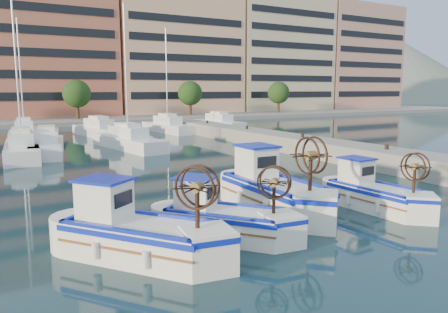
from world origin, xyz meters
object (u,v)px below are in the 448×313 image
(fishing_boat_c, at_px, (273,190))
(fishing_boat_d, at_px, (374,192))
(fishing_boat_b, at_px, (222,217))
(fishing_boat_a, at_px, (136,232))

(fishing_boat_c, height_order, fishing_boat_d, fishing_boat_c)
(fishing_boat_b, relative_size, fishing_boat_c, 0.78)
(fishing_boat_c, relative_size, fishing_boat_d, 1.26)
(fishing_boat_b, height_order, fishing_boat_d, fishing_boat_d)
(fishing_boat_a, distance_m, fishing_boat_c, 6.69)
(fishing_boat_d, bearing_deg, fishing_boat_a, 178.38)
(fishing_boat_a, bearing_deg, fishing_boat_b, -31.38)
(fishing_boat_a, relative_size, fishing_boat_c, 0.90)
(fishing_boat_b, bearing_deg, fishing_boat_c, -11.02)
(fishing_boat_a, xyz_separation_m, fishing_boat_b, (3.01, 0.31, -0.10))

